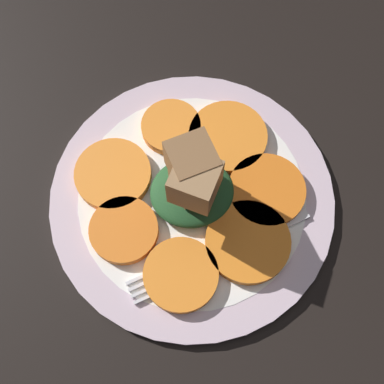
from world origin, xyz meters
TOP-DOWN VIEW (x-y plane):
  - table_slab at (0.00, 0.00)cm, footprint 120.00×120.00cm
  - plate at (0.00, 0.00)cm, footprint 29.47×29.47cm
  - carrot_slice_0 at (-7.27, -2.83)cm, footprint 6.86×6.86cm
  - carrot_slice_1 at (-2.33, -8.10)cm, footprint 7.26×7.26cm
  - carrot_slice_2 at (4.63, -5.87)cm, footprint 8.40×8.40cm
  - carrot_slice_3 at (7.60, -0.82)cm, footprint 7.92×7.92cm
  - carrot_slice_4 at (4.79, 5.85)cm, footprint 8.42×8.42cm
  - carrot_slice_5 at (-1.06, 8.00)cm, footprint 6.43×6.43cm
  - carrot_slice_6 at (-7.78, 3.38)cm, footprint 7.94×7.94cm
  - center_pile at (-0.04, -0.23)cm, footprint 8.54×8.32cm
  - fork at (1.44, -6.52)cm, footprint 19.10×7.01cm

SIDE VIEW (x-z plane):
  - table_slab at x=0.00cm, z-range 0.00..2.00cm
  - plate at x=0.00cm, z-range 1.99..3.04cm
  - fork at x=1.44cm, z-range 3.10..3.50cm
  - carrot_slice_0 at x=-7.27cm, z-range 3.10..4.21cm
  - carrot_slice_1 at x=-2.33cm, z-range 3.10..4.21cm
  - carrot_slice_2 at x=4.63cm, z-range 3.10..4.21cm
  - carrot_slice_3 at x=7.60cm, z-range 3.10..4.21cm
  - carrot_slice_4 at x=4.79cm, z-range 3.10..4.21cm
  - carrot_slice_5 at x=-1.06cm, z-range 3.10..4.21cm
  - carrot_slice_6 at x=-7.78cm, z-range 3.10..4.21cm
  - center_pile at x=-0.04cm, z-range 2.28..12.21cm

